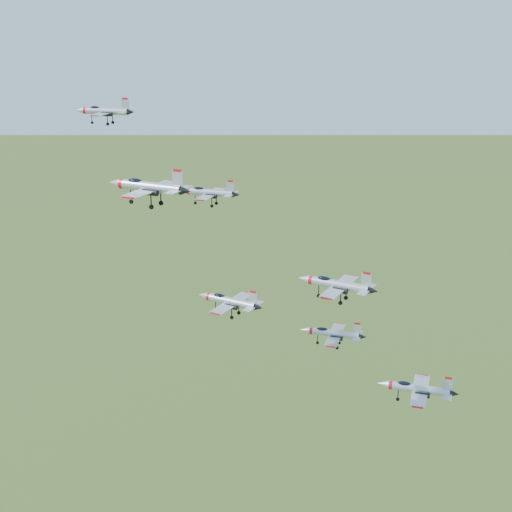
% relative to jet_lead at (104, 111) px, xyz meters
% --- Properties ---
extents(jet_lead, '(11.48, 9.53, 3.07)m').
position_rel_jet_lead_xyz_m(jet_lead, '(0.00, 0.00, 0.00)').
color(jet_lead, silver).
extents(jet_left_high, '(11.04, 9.08, 2.96)m').
position_rel_jet_lead_xyz_m(jet_left_high, '(21.92, -4.50, -11.96)').
color(jet_left_high, silver).
extents(jet_right_high, '(13.72, 11.38, 3.66)m').
position_rel_jet_lead_xyz_m(jet_right_high, '(21.42, -23.97, -6.84)').
color(jet_right_high, silver).
extents(jet_left_low, '(14.02, 11.69, 3.75)m').
position_rel_jet_lead_xyz_m(jet_left_low, '(44.21, -3.95, -25.63)').
color(jet_left_low, silver).
extents(jet_right_low, '(11.46, 9.59, 3.07)m').
position_rel_jet_lead_xyz_m(jet_right_low, '(31.07, -17.95, -25.08)').
color(jet_right_low, silver).
extents(jet_trail, '(10.53, 8.72, 2.81)m').
position_rel_jet_lead_xyz_m(jet_trail, '(45.65, -11.33, -30.97)').
color(jet_trail, silver).
extents(jet_extra, '(13.70, 11.32, 3.66)m').
position_rel_jet_lead_xyz_m(jet_extra, '(58.05, -1.26, -43.51)').
color(jet_extra, silver).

